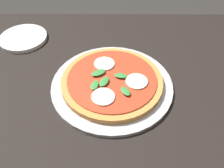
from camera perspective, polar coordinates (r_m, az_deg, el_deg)
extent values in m
cube|color=black|center=(0.75, -3.92, -3.50)|extent=(1.15, 0.96, 0.04)
cube|color=black|center=(1.39, -23.01, -0.11)|extent=(0.07, 0.07, 0.66)
cube|color=black|center=(1.35, 19.36, -0.34)|extent=(0.07, 0.07, 0.66)
cylinder|color=#B2B2B7|center=(0.75, 0.00, -0.21)|extent=(0.38, 0.38, 0.01)
cylinder|color=#C6843F|center=(0.74, -0.02, 0.66)|extent=(0.31, 0.31, 0.02)
cylinder|color=#B7381E|center=(0.73, -0.02, 1.27)|extent=(0.27, 0.27, 0.00)
cylinder|color=#F4EACC|center=(0.72, 5.89, 0.64)|extent=(0.07, 0.07, 0.00)
cylinder|color=#F4EACC|center=(0.78, -1.86, 4.86)|extent=(0.07, 0.07, 0.00)
cylinder|color=#F4EACC|center=(0.67, -2.13, -3.05)|extent=(0.07, 0.07, 0.00)
ellipsoid|color=#337F38|center=(0.74, -3.27, 2.75)|extent=(0.05, 0.05, 0.00)
ellipsoid|color=#337F38|center=(0.73, 2.10, 2.05)|extent=(0.04, 0.03, 0.00)
ellipsoid|color=#337F38|center=(0.68, 3.23, -1.68)|extent=(0.04, 0.04, 0.00)
ellipsoid|color=#337F38|center=(0.71, -1.89, 0.63)|extent=(0.04, 0.05, 0.00)
ellipsoid|color=#337F38|center=(0.70, -4.11, 0.03)|extent=(0.03, 0.04, 0.00)
cylinder|color=white|center=(1.00, -20.38, 10.24)|extent=(0.18, 0.18, 0.01)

